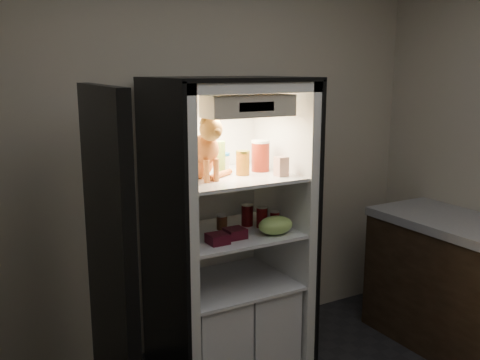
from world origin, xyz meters
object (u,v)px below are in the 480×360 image
at_px(mayo_tub, 223,162).
at_px(soda_can_a, 247,215).
at_px(salsa_jar, 243,163).
at_px(pepper_jar, 260,156).
at_px(soda_can_c, 275,220).
at_px(grape_bag, 276,225).
at_px(berry_box_right, 235,233).
at_px(tabby_cat, 201,154).
at_px(berry_box_left, 218,239).
at_px(parmesan_shaker, 219,157).
at_px(soda_can_b, 262,217).
at_px(cream_carton, 281,166).
at_px(condiment_jar, 222,222).
at_px(refrigerator, 226,251).

distance_m(mayo_tub, soda_can_a, 0.37).
height_order(salsa_jar, soda_can_a, salsa_jar).
height_order(pepper_jar, soda_can_c, pepper_jar).
relative_size(soda_can_c, grape_bag, 0.49).
relative_size(salsa_jar, berry_box_right, 1.29).
height_order(pepper_jar, berry_box_right, pepper_jar).
xyz_separation_m(tabby_cat, soda_can_a, (0.34, 0.05, -0.43)).
relative_size(mayo_tub, berry_box_left, 1.03).
relative_size(parmesan_shaker, mayo_tub, 1.70).
bearing_deg(soda_can_b, berry_box_left, -159.75).
height_order(mayo_tub, pepper_jar, pepper_jar).
bearing_deg(berry_box_left, grape_bag, -2.59).
relative_size(salsa_jar, cream_carton, 1.27).
xyz_separation_m(salsa_jar, berry_box_left, (-0.25, -0.15, -0.40)).
distance_m(parmesan_shaker, mayo_tub, 0.08).
bearing_deg(grape_bag, soda_can_a, 103.26).
relative_size(soda_can_c, berry_box_right, 0.96).
relative_size(mayo_tub, grape_bag, 0.53).
distance_m(berry_box_left, berry_box_right, 0.14).
relative_size(soda_can_a, grape_bag, 0.61).
distance_m(salsa_jar, soda_can_b, 0.38).
bearing_deg(berry_box_left, soda_can_c, 10.10).
relative_size(soda_can_a, berry_box_right, 1.19).
distance_m(parmesan_shaker, salsa_jar, 0.15).
relative_size(parmesan_shaker, grape_bag, 0.89).
relative_size(condiment_jar, grape_bag, 0.42).
bearing_deg(cream_carton, salsa_jar, 142.05).
distance_m(tabby_cat, soda_can_b, 0.59).
bearing_deg(berry_box_right, soda_can_a, 43.57).
bearing_deg(berry_box_right, refrigerator, 77.92).
height_order(refrigerator, cream_carton, refrigerator).
xyz_separation_m(parmesan_shaker, mayo_tub, (0.05, 0.04, -0.04)).
height_order(salsa_jar, condiment_jar, salsa_jar).
relative_size(soda_can_c, condiment_jar, 1.17).
distance_m(refrigerator, soda_can_a, 0.26).
bearing_deg(soda_can_a, berry_box_left, -145.91).
height_order(parmesan_shaker, berry_box_left, parmesan_shaker).
relative_size(parmesan_shaker, soda_can_a, 1.45).
xyz_separation_m(salsa_jar, condiment_jar, (-0.10, 0.09, -0.38)).
bearing_deg(cream_carton, berry_box_left, -179.30).
xyz_separation_m(cream_carton, soda_can_b, (-0.05, 0.14, -0.34)).
relative_size(soda_can_a, berry_box_left, 1.21).
bearing_deg(soda_can_c, pepper_jar, 105.75).
bearing_deg(refrigerator, parmesan_shaker, 128.84).
bearing_deg(mayo_tub, pepper_jar, -27.74).
relative_size(tabby_cat, grape_bag, 1.80).
bearing_deg(salsa_jar, soda_can_b, -1.74).
xyz_separation_m(parmesan_shaker, pepper_jar, (0.26, -0.06, -0.00)).
xyz_separation_m(berry_box_left, berry_box_right, (0.14, 0.04, 0.00)).
height_order(soda_can_c, berry_box_left, soda_can_c).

